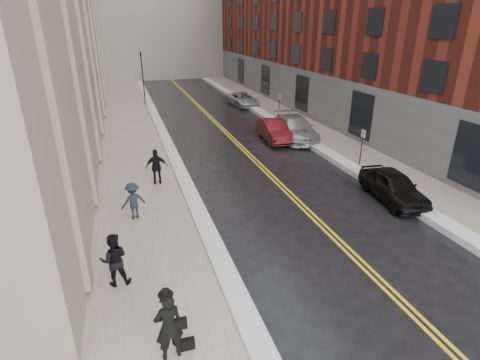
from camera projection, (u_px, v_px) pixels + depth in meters
ground at (293, 273)px, 12.54m from camera, size 160.00×160.00×0.00m
sidewalk_left at (133, 145)px, 25.35m from camera, size 4.00×64.00×0.15m
sidewalk_right at (312, 130)px, 29.06m from camera, size 3.00×64.00×0.15m
lane_stripe_a at (230, 138)px, 27.27m from camera, size 0.12×64.00×0.01m
lane_stripe_b at (233, 138)px, 27.34m from camera, size 0.12×64.00×0.01m
snow_ridge_left at (167, 142)px, 25.96m from camera, size 0.70×60.80×0.26m
snow_ridge_right at (290, 131)px, 28.53m from camera, size 0.85×60.80×0.30m
building_right at (367, 8)px, 34.11m from camera, size 14.00×50.00×18.00m
traffic_signal at (143, 74)px, 37.02m from camera, size 0.18×0.15×5.20m
parking_sign_near at (362, 145)px, 21.23m from camera, size 0.06×0.35×2.23m
parking_sign_far at (279, 104)px, 31.79m from camera, size 0.06×0.35×2.23m
car_black at (393, 186)px, 17.43m from camera, size 2.12×4.33×1.42m
car_maroon at (274, 131)px, 26.41m from camera, size 1.81×4.48×1.45m
car_silver_near at (295, 128)px, 26.76m from camera, size 2.87×5.69×1.58m
car_silver_far at (243, 99)px, 37.65m from camera, size 2.54×4.86×1.31m
pedestrian_main at (169, 327)px, 8.85m from camera, size 0.74×0.54×1.88m
pedestrian_a at (114, 260)px, 11.45m from camera, size 0.88×0.70×1.76m
pedestrian_b at (133, 201)px, 15.44m from camera, size 1.17×0.89×1.60m
pedestrian_c at (157, 167)px, 18.79m from camera, size 1.09×0.49×1.83m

